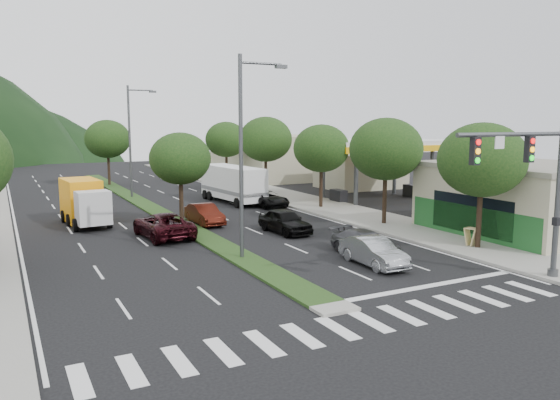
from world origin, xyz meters
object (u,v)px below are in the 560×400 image
tree_med_near (180,159)px  streetlight_near (245,147)px  tree_r_c (321,148)px  sedan_silver (373,252)px  car_queue_c (204,214)px  a_frame_sign (472,235)px  tree_r_a (482,160)px  box_truck (84,203)px  tree_r_b (386,149)px  tree_r_d (266,139)px  car_queue_a (285,221)px  suv_maroon (163,225)px  car_queue_d (266,199)px  car_queue_b (366,243)px  streetlight_mid (132,136)px  motorhome (233,183)px  tree_med_far (107,139)px  tree_r_e (226,140)px  traffic_signal (536,175)px

tree_med_near → streetlight_near: 10.07m
tree_r_c → sedan_silver: (-6.94, -16.04, -4.07)m
car_queue_c → a_frame_sign: (10.46, -13.35, 0.06)m
tree_r_a → box_truck: tree_r_a is taller
tree_r_b → sedan_silver: 11.48m
tree_r_d → car_queue_a: size_ratio=1.65×
sedan_silver → suv_maroon: bearing=124.9°
tree_r_c → box_truck: (-17.65, 1.47, -3.34)m
tree_r_c → car_queue_d: 6.04m
car_queue_c → a_frame_sign: a_frame_sign is taller
car_queue_a → car_queue_b: (1.04, -6.96, -0.11)m
tree_r_a → tree_r_d: tree_r_d is taller
tree_r_c → tree_r_d: size_ratio=0.90×
car_queue_a → car_queue_d: size_ratio=0.94×
tree_r_c → car_queue_a: tree_r_c is taller
tree_r_b → tree_r_d: bearing=90.0°
tree_r_a → suv_maroon: 18.27m
streetlight_mid → sedan_silver: size_ratio=2.45×
tree_r_d → motorhome: tree_r_d is taller
streetlight_near → car_queue_a: 8.28m
streetlight_near → sedan_silver: size_ratio=2.45×
sedan_silver → tree_med_far: bearing=98.9°
tree_r_b → car_queue_b: size_ratio=1.61×
tree_r_b → tree_r_d: 18.00m
tree_r_c → car_queue_b: bearing=-112.9°
tree_med_near → box_truck: bearing=148.4°
tree_r_c → streetlight_mid: (-11.79, 13.00, 0.84)m
tree_r_e → box_truck: 25.83m
box_truck → motorhome: bearing=-164.0°
sedan_silver → traffic_signal: bearing=-52.5°
tree_r_d → box_truck: bearing=-154.2°
car_queue_b → tree_med_near: bearing=109.4°
car_queue_a → streetlight_near: bearing=-139.0°
sedan_silver → car_queue_b: bearing=65.0°
car_queue_a → box_truck: box_truck is taller
tree_med_far → sedan_silver: size_ratio=1.70×
car_queue_d → tree_r_b: bearing=-78.5°
tree_r_c → car_queue_d: (-3.46, 2.76, -4.11)m
tree_r_b → car_queue_c: tree_r_b is taller
car_queue_d → a_frame_sign: bearing=-85.8°
tree_med_near → streetlight_near: size_ratio=0.60×
tree_r_c → tree_r_d: (0.00, 10.00, 0.43)m
tree_r_b → tree_r_d: (0.00, 18.00, 0.14)m
traffic_signal → car_queue_a: bearing=105.9°
tree_med_far → car_queue_a: (4.95, -31.24, -4.27)m
tree_r_a → traffic_signal: bearing=-118.2°
tree_r_d → a_frame_sign: tree_r_d is taller
car_queue_d → suv_maroon: bearing=-149.8°
tree_r_c → tree_r_d: bearing=90.0°
streetlight_mid → car_queue_a: 21.35m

